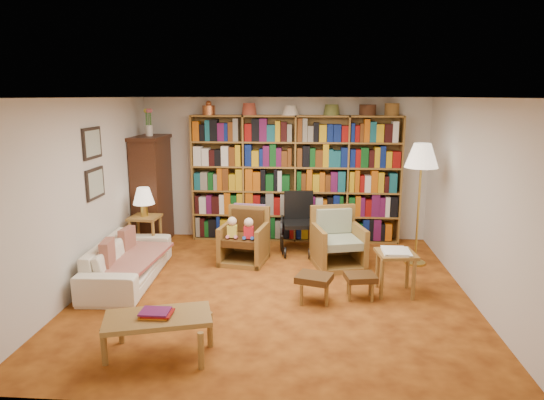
# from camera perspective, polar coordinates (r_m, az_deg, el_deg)

# --- Properties ---
(floor) EXTENTS (5.00, 5.00, 0.00)m
(floor) POSITION_cam_1_polar(r_m,az_deg,el_deg) (6.53, 0.27, -10.55)
(floor) COLOR #B4611B
(floor) RESTS_ON ground
(ceiling) EXTENTS (5.00, 5.00, 0.00)m
(ceiling) POSITION_cam_1_polar(r_m,az_deg,el_deg) (6.03, 0.30, 11.96)
(ceiling) COLOR white
(ceiling) RESTS_ON wall_back
(wall_back) EXTENTS (5.00, 0.00, 5.00)m
(wall_back) POSITION_cam_1_polar(r_m,az_deg,el_deg) (8.61, 1.47, 3.67)
(wall_back) COLOR silver
(wall_back) RESTS_ON floor
(wall_front) EXTENTS (5.00, 0.00, 5.00)m
(wall_front) POSITION_cam_1_polar(r_m,az_deg,el_deg) (3.76, -2.45, -7.63)
(wall_front) COLOR silver
(wall_front) RESTS_ON floor
(wall_left) EXTENTS (0.00, 5.00, 5.00)m
(wall_left) POSITION_cam_1_polar(r_m,az_deg,el_deg) (6.80, -21.21, 0.56)
(wall_left) COLOR silver
(wall_left) RESTS_ON floor
(wall_right) EXTENTS (0.00, 5.00, 5.00)m
(wall_right) POSITION_cam_1_polar(r_m,az_deg,el_deg) (6.48, 22.91, -0.12)
(wall_right) COLOR silver
(wall_right) RESTS_ON floor
(bookshelf) EXTENTS (3.60, 0.30, 2.42)m
(bookshelf) POSITION_cam_1_polar(r_m,az_deg,el_deg) (8.45, 2.76, 2.95)
(bookshelf) COLOR brown
(bookshelf) RESTS_ON floor
(curio_cabinet) EXTENTS (0.50, 0.95, 2.40)m
(curio_cabinet) POSITION_cam_1_polar(r_m,az_deg,el_deg) (8.59, -13.92, 1.29)
(curio_cabinet) COLOR #3D1D10
(curio_cabinet) RESTS_ON floor
(framed_pictures) EXTENTS (0.03, 0.52, 0.97)m
(framed_pictures) POSITION_cam_1_polar(r_m,az_deg,el_deg) (7.00, -20.24, 4.06)
(framed_pictures) COLOR black
(framed_pictures) RESTS_ON wall_left
(sofa) EXTENTS (1.97, 0.85, 0.57)m
(sofa) POSITION_cam_1_polar(r_m,az_deg,el_deg) (7.05, -16.59, -6.88)
(sofa) COLOR #F0E6CB
(sofa) RESTS_ON floor
(sofa_throw) EXTENTS (0.82, 1.43, 0.04)m
(sofa_throw) POSITION_cam_1_polar(r_m,az_deg,el_deg) (7.03, -16.21, -6.77)
(sofa_throw) COLOR #C0AA8C
(sofa_throw) RESTS_ON sofa
(cushion_left) EXTENTS (0.14, 0.35, 0.34)m
(cushion_left) POSITION_cam_1_polar(r_m,az_deg,el_deg) (7.36, -16.65, -4.72)
(cushion_left) COLOR maroon
(cushion_left) RESTS_ON sofa
(cushion_right) EXTENTS (0.17, 0.38, 0.37)m
(cushion_right) POSITION_cam_1_polar(r_m,az_deg,el_deg) (6.74, -18.76, -6.41)
(cushion_right) COLOR maroon
(cushion_right) RESTS_ON sofa
(side_table_lamp) EXTENTS (0.48, 0.48, 0.66)m
(side_table_lamp) POSITION_cam_1_polar(r_m,az_deg,el_deg) (7.97, -14.68, -2.99)
(side_table_lamp) COLOR brown
(side_table_lamp) RESTS_ON floor
(table_lamp) EXTENTS (0.34, 0.34, 0.46)m
(table_lamp) POSITION_cam_1_polar(r_m,az_deg,el_deg) (7.86, -14.87, 0.36)
(table_lamp) COLOR gold
(table_lamp) RESTS_ON side_table_lamp
(armchair_leather) EXTENTS (0.77, 0.81, 0.85)m
(armchair_leather) POSITION_cam_1_polar(r_m,az_deg,el_deg) (7.55, -3.25, -4.58)
(armchair_leather) COLOR brown
(armchair_leather) RESTS_ON floor
(armchair_sage) EXTENTS (0.88, 0.89, 0.88)m
(armchair_sage) POSITION_cam_1_polar(r_m,az_deg,el_deg) (7.44, 7.77, -5.05)
(armchair_sage) COLOR brown
(armchair_sage) RESTS_ON floor
(wheelchair) EXTENTS (0.56, 0.79, 0.99)m
(wheelchair) POSITION_cam_1_polar(r_m,az_deg,el_deg) (7.99, 3.10, -2.89)
(wheelchair) COLOR black
(wheelchair) RESTS_ON floor
(floor_lamp) EXTENTS (0.49, 0.49, 1.85)m
(floor_lamp) POSITION_cam_1_polar(r_m,az_deg,el_deg) (7.45, 17.18, 4.45)
(floor_lamp) COLOR gold
(floor_lamp) RESTS_ON floor
(side_table_papers) EXTENTS (0.52, 0.52, 0.59)m
(side_table_papers) POSITION_cam_1_polar(r_m,az_deg,el_deg) (6.46, 14.36, -6.80)
(side_table_papers) COLOR brown
(side_table_papers) RESTS_ON floor
(footstool_a) EXTENTS (0.50, 0.46, 0.35)m
(footstool_a) POSITION_cam_1_polar(r_m,az_deg,el_deg) (6.11, 4.98, -9.35)
(footstool_a) COLOR #482C13
(footstool_a) RESTS_ON floor
(footstool_b) EXTENTS (0.42, 0.38, 0.32)m
(footstool_b) POSITION_cam_1_polar(r_m,az_deg,el_deg) (6.29, 10.36, -9.11)
(footstool_b) COLOR #482C13
(footstool_b) RESTS_ON floor
(coffee_table) EXTENTS (1.13, 0.78, 0.48)m
(coffee_table) POSITION_cam_1_polar(r_m,az_deg,el_deg) (5.00, -13.26, -13.66)
(coffee_table) COLOR brown
(coffee_table) RESTS_ON floor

